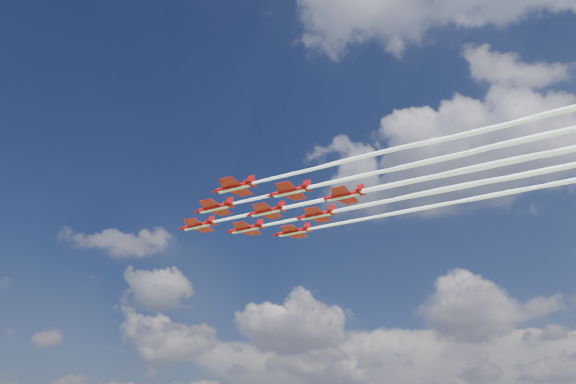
{
  "coord_description": "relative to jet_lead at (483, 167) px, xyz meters",
  "views": [
    {
      "loc": [
        64.71,
        -110.58,
        28.28
      ],
      "look_at": [
        0.12,
        -2.1,
        89.9
      ],
      "focal_mm": 35.0,
      "sensor_mm": 36.0,
      "label": 1
    }
  ],
  "objects": [
    {
      "name": "jet_row2_port",
      "position": [
        11.18,
        -7.0,
        0.0
      ],
      "size": [
        157.9,
        17.74,
        2.95
      ],
      "rotation": [
        0.0,
        0.0,
        0.08
      ],
      "color": "#AB090C"
    },
    {
      "name": "jet_row2_starb",
      "position": [
        9.97,
        8.63,
        0.0
      ],
      "size": [
        157.9,
        17.74,
        2.95
      ],
      "rotation": [
        0.0,
        0.0,
        0.08
      ],
      "color": "#AB090C"
    },
    {
      "name": "jet_lead",
      "position": [
        0.0,
        0.0,
        0.0
      ],
      "size": [
        157.9,
        17.74,
        2.95
      ],
      "rotation": [
        0.0,
        0.0,
        0.08
      ],
      "color": "#AB090C"
    }
  ]
}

